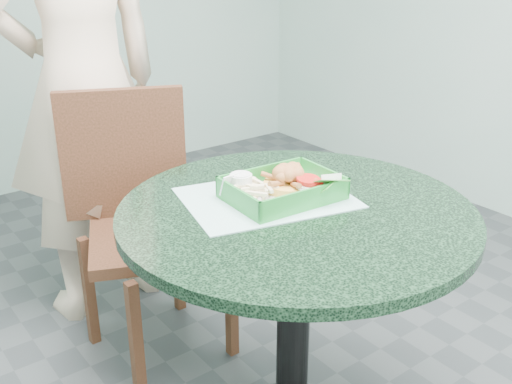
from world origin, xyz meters
TOP-DOWN VIEW (x-y plane):
  - cafe_table at (0.00, 0.00)m, footprint 0.90×0.90m
  - dining_chair at (-0.07, 0.73)m, footprint 0.43×0.43m
  - diner_person at (-0.10, 1.07)m, footprint 0.83×0.58m
  - placemat at (-0.02, 0.09)m, footprint 0.48×0.41m
  - food_basket at (0.01, 0.06)m, footprint 0.28×0.20m
  - crab_sandwich at (0.04, 0.08)m, footprint 0.13×0.13m
  - fries_pile at (-0.07, 0.10)m, footprint 0.13×0.13m
  - sauce_ramekin at (-0.08, 0.13)m, footprint 0.06×0.06m
  - garnish_cup at (0.07, 0.01)m, footprint 0.11×0.11m

SIDE VIEW (x-z plane):
  - dining_chair at x=-0.07m, z-range 0.07..1.00m
  - cafe_table at x=0.00m, z-range 0.21..0.96m
  - placemat at x=-0.02m, z-range 0.75..0.75m
  - food_basket at x=0.01m, z-range 0.74..0.80m
  - fries_pile at x=-0.07m, z-range 0.77..0.81m
  - garnish_cup at x=0.07m, z-range 0.77..0.81m
  - sauce_ramekin at x=-0.08m, z-range 0.78..0.82m
  - crab_sandwich at x=0.04m, z-range 0.76..0.84m
  - diner_person at x=-0.10m, z-range 0.00..2.19m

